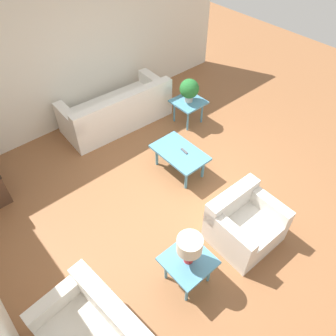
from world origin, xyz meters
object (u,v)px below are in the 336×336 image
armchair (243,224)px  side_table_lamp (188,263)px  table_lamp (190,246)px  potted_plant (189,89)px  coffee_table (180,154)px  side_table_plant (188,104)px  sofa (118,111)px

armchair → side_table_lamp: (0.04, 1.08, 0.13)m
table_lamp → side_table_lamp: bearing=0.0°
armchair → table_lamp: table_lamp is taller
armchair → side_table_lamp: armchair is taller
potted_plant → table_lamp: potted_plant is taller
armchair → coffee_table: (1.63, -0.25, 0.09)m
side_table_plant → coffee_table: bearing=130.4°
sofa → coffee_table: size_ratio=2.31×
armchair → side_table_plant: armchair is taller
armchair → coffee_table: armchair is taller
side_table_plant → sofa: bearing=51.7°
coffee_table → sofa: bearing=0.8°
side_table_lamp → potted_plant: (2.54, -2.43, 0.34)m
potted_plant → coffee_table: bearing=130.4°
sofa → side_table_lamp: sofa is taller
side_table_plant → table_lamp: size_ratio=1.27×
sofa → side_table_plant: bearing=144.5°
potted_plant → table_lamp: 3.52m
side_table_lamp → table_lamp: 0.39m
side_table_plant → side_table_lamp: size_ratio=1.00×
table_lamp → potted_plant: bearing=-43.7°
sofa → table_lamp: 3.71m
potted_plant → table_lamp: (-2.54, 2.43, 0.05)m
side_table_lamp → table_lamp: (0.00, 0.00, 0.39)m
potted_plant → armchair: bearing=152.3°
side_table_lamp → sofa: bearing=-20.7°
armchair → side_table_plant: (2.58, -1.35, 0.13)m
armchair → side_table_plant: size_ratio=1.60×
sofa → side_table_plant: (-0.90, -1.13, 0.13)m
potted_plant → table_lamp: bearing=136.3°
side_table_plant → potted_plant: potted_plant is taller
sofa → armchair: size_ratio=2.37×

